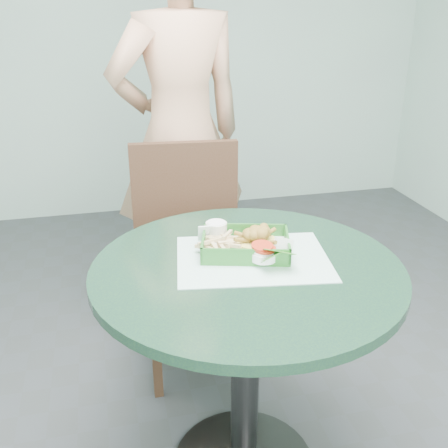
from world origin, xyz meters
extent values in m
cube|color=silver|center=(0.00, 2.50, 1.40)|extent=(4.00, 0.04, 2.80)
cylinder|color=#2A2A2A|center=(0.00, 0.00, 0.38)|extent=(0.09, 0.09, 0.70)
cylinder|color=black|center=(0.00, 0.00, 0.73)|extent=(0.89, 0.89, 0.03)
cube|color=black|center=(-0.05, 0.61, 0.45)|extent=(0.45, 0.45, 0.04)
cube|color=black|center=(-0.05, 0.81, 0.70)|extent=(0.45, 0.04, 0.46)
cube|color=black|center=(-0.24, 0.42, 0.21)|extent=(0.04, 0.04, 0.43)
cube|color=black|center=(0.15, 0.42, 0.21)|extent=(0.04, 0.04, 0.43)
cube|color=black|center=(-0.24, 0.80, 0.21)|extent=(0.04, 0.04, 0.43)
cube|color=black|center=(0.15, 0.80, 0.21)|extent=(0.04, 0.04, 0.43)
imported|color=tan|center=(-0.02, 1.04, 1.07)|extent=(0.89, 0.70, 2.14)
cube|color=silver|center=(0.03, 0.04, 0.75)|extent=(0.48, 0.39, 0.00)
cube|color=#246823|center=(0.02, 0.08, 0.76)|extent=(0.26, 0.19, 0.01)
cube|color=white|center=(0.02, 0.08, 0.76)|extent=(0.24, 0.17, 0.00)
cube|color=#246823|center=(0.02, 0.17, 0.78)|extent=(0.26, 0.01, 0.04)
cube|color=#246823|center=(0.02, -0.01, 0.78)|extent=(0.26, 0.01, 0.04)
cube|color=#246823|center=(0.14, 0.08, 0.78)|extent=(0.01, 0.19, 0.04)
cube|color=#246823|center=(-0.11, 0.08, 0.78)|extent=(0.01, 0.19, 0.04)
cylinder|color=gold|center=(0.05, 0.09, 0.78)|extent=(0.12, 0.12, 0.02)
cylinder|color=silver|center=(-0.07, 0.15, 0.80)|extent=(0.07, 0.07, 0.03)
cylinder|color=white|center=(-0.07, 0.15, 0.82)|extent=(0.06, 0.06, 0.00)
cylinder|color=white|center=(0.07, 0.01, 0.78)|extent=(0.07, 0.07, 0.02)
torus|color=silver|center=(0.07, 0.01, 0.79)|extent=(0.07, 0.07, 0.01)
cylinder|color=red|center=(0.07, 0.01, 0.80)|extent=(0.06, 0.06, 0.01)
camera|label=1|loc=(-0.37, -1.27, 1.46)|focal=42.00mm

